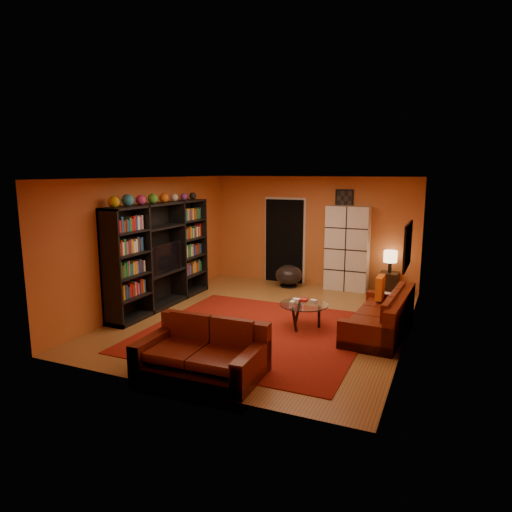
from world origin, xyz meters
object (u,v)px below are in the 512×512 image
at_px(table_lamp, 390,257).
at_px(storage_cabinet, 347,248).
at_px(sofa, 384,317).
at_px(loveseat, 204,352).
at_px(entertainment_unit, 161,255).
at_px(coffee_table, 304,307).
at_px(side_table, 389,283).
at_px(tv, 162,257).
at_px(bowl_chair, 289,275).

bearing_deg(table_lamp, storage_cabinet, 177.06).
distance_m(sofa, loveseat, 3.25).
xyz_separation_m(entertainment_unit, coffee_table, (3.08, -0.15, -0.66)).
relative_size(side_table, table_lamp, 1.02).
bearing_deg(loveseat, side_table, -20.26).
bearing_deg(entertainment_unit, tv, -29.15).
distance_m(tv, coffee_table, 3.09).
height_order(coffee_table, side_table, side_table).
distance_m(entertainment_unit, sofa, 4.48).
relative_size(tv, coffee_table, 1.19).
height_order(bowl_chair, side_table, bowl_chair).
distance_m(tv, loveseat, 3.41).
relative_size(storage_cabinet, side_table, 3.89).
relative_size(tv, table_lamp, 2.07).
bearing_deg(side_table, coffee_table, -110.24).
bearing_deg(table_lamp, tv, -145.85).
relative_size(sofa, storage_cabinet, 1.10).
distance_m(tv, storage_cabinet, 4.21).
bearing_deg(storage_cabinet, side_table, -3.03).
bearing_deg(sofa, loveseat, -125.75).
xyz_separation_m(entertainment_unit, loveseat, (2.37, -2.41, -0.77)).
distance_m(loveseat, bowl_chair, 4.94).
xyz_separation_m(coffee_table, table_lamp, (1.07, 2.90, 0.46)).
xyz_separation_m(tv, sofa, (4.36, 0.14, -0.73)).
height_order(entertainment_unit, table_lamp, entertainment_unit).
bearing_deg(table_lamp, bowl_chair, -173.76).
bearing_deg(bowl_chair, loveseat, -84.09).
bearing_deg(storage_cabinet, tv, -137.93).
distance_m(entertainment_unit, coffee_table, 3.15).
height_order(sofa, loveseat, same).
bearing_deg(bowl_chair, storage_cabinet, 12.87).
bearing_deg(sofa, tv, -174.94).
bearing_deg(side_table, tv, -145.85).
relative_size(loveseat, bowl_chair, 2.66).
bearing_deg(coffee_table, table_lamp, 69.76).
bearing_deg(storage_cabinet, entertainment_unit, -138.66).
relative_size(loveseat, side_table, 3.37).
xyz_separation_m(sofa, table_lamp, (-0.26, 2.63, 0.56)).
relative_size(storage_cabinet, bowl_chair, 3.06).
height_order(sofa, coffee_table, sofa).
bearing_deg(tv, entertainment_unit, 60.85).
bearing_deg(bowl_chair, sofa, -43.08).
xyz_separation_m(sofa, loveseat, (-2.04, -2.53, -0.00)).
distance_m(entertainment_unit, side_table, 5.04).
relative_size(loveseat, coffee_table, 1.97).
bearing_deg(table_lamp, loveseat, -108.99).
bearing_deg(sofa, entertainment_unit, -175.32).
bearing_deg(entertainment_unit, sofa, 1.50).
bearing_deg(loveseat, tv, 42.94).
bearing_deg(tv, bowl_chair, -35.61).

